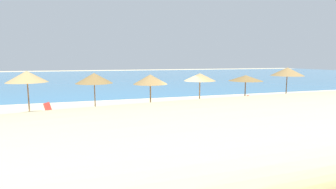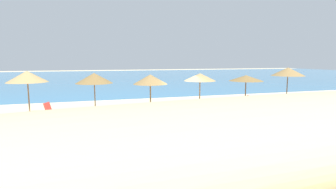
{
  "view_description": "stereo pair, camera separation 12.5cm",
  "coord_description": "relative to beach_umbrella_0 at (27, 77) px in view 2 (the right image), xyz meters",
  "views": [
    {
      "loc": [
        -6.31,
        -16.58,
        3.63
      ],
      "look_at": [
        -0.93,
        0.48,
        1.22
      ],
      "focal_mm": 27.37,
      "sensor_mm": 36.0,
      "label": 1
    },
    {
      "loc": [
        -6.19,
        -16.61,
        3.63
      ],
      "look_at": [
        -0.93,
        0.48,
        1.22
      ],
      "focal_mm": 27.37,
      "sensor_mm": 36.0,
      "label": 2
    }
  ],
  "objects": [
    {
      "name": "ground_plane",
      "position": [
        9.81,
        -0.77,
        -2.63
      ],
      "size": [
        160.0,
        160.0,
        0.0
      ],
      "primitive_type": "plane",
      "color": "beige"
    },
    {
      "name": "sea_water",
      "position": [
        9.81,
        39.13,
        -2.62
      ],
      "size": [
        160.0,
        65.77,
        0.01
      ],
      "primitive_type": "cube",
      "color": "teal",
      "rests_on": "ground_plane"
    },
    {
      "name": "dune_ridge",
      "position": [
        9.34,
        -11.49,
        -1.31
      ],
      "size": [
        40.8,
        5.73,
        2.64
      ],
      "primitive_type": "ellipsoid",
      "rotation": [
        0.0,
        0.0,
        0.04
      ],
      "color": "#C9B586",
      "rests_on": "ground_plane"
    },
    {
      "name": "beach_umbrella_0",
      "position": [
        0.0,
        0.0,
        0.0
      ],
      "size": [
        2.39,
        2.39,
        2.98
      ],
      "color": "brown",
      "rests_on": "ground_plane"
    },
    {
      "name": "beach_umbrella_1",
      "position": [
        3.91,
        0.07,
        -0.18
      ],
      "size": [
        2.41,
        2.41,
        2.79
      ],
      "color": "brown",
      "rests_on": "ground_plane"
    },
    {
      "name": "beach_umbrella_2",
      "position": [
        7.66,
        -0.05,
        -0.33
      ],
      "size": [
        2.4,
        2.4,
        2.64
      ],
      "color": "brown",
      "rests_on": "ground_plane"
    },
    {
      "name": "beach_umbrella_3",
      "position": [
        11.41,
        -0.08,
        -0.25
      ],
      "size": [
        2.36,
        2.36,
        2.67
      ],
      "color": "brown",
      "rests_on": "ground_plane"
    },
    {
      "name": "beach_umbrella_4",
      "position": [
        15.52,
        0.19,
        -0.43
      ],
      "size": [
        2.69,
        2.69,
        2.43
      ],
      "color": "brown",
      "rests_on": "ground_plane"
    },
    {
      "name": "beach_umbrella_5",
      "position": [
        19.3,
        -0.09,
        0.05
      ],
      "size": [
        2.66,
        2.66,
        3.02
      ],
      "color": "brown",
      "rests_on": "ground_plane"
    },
    {
      "name": "lounge_chair_0",
      "position": [
        14.91,
        -0.9,
        -2.25
      ],
      "size": [
        1.43,
        0.87,
        0.94
      ],
      "rotation": [
        0.0,
        0.0,
        1.72
      ],
      "color": "red",
      "rests_on": "ground_plane"
    },
    {
      "name": "lounge_chair_1",
      "position": [
        0.9,
        -1.58,
        -2.11
      ],
      "size": [
        1.66,
        1.09,
        1.25
      ],
      "rotation": [
        0.0,
        0.0,
        1.22
      ],
      "color": "red",
      "rests_on": "ground_plane"
    },
    {
      "name": "beach_ball",
      "position": [
        1.64,
        0.17,
        -2.49
      ],
      "size": [
        0.28,
        0.28,
        0.28
      ],
      "primitive_type": "sphere",
      "color": "yellow",
      "rests_on": "ground_plane"
    }
  ]
}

